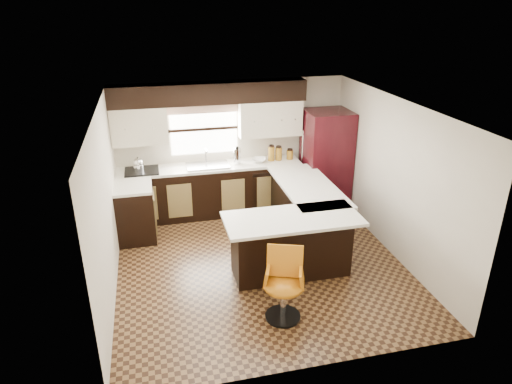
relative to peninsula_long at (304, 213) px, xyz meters
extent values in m
plane|color=#49301A|center=(-0.90, -0.62, -0.45)|extent=(4.40, 4.40, 0.00)
plane|color=silver|center=(-0.90, -0.62, 1.95)|extent=(4.40, 4.40, 0.00)
plane|color=beige|center=(-0.90, 1.58, 0.75)|extent=(4.40, 0.00, 4.40)
plane|color=beige|center=(-0.90, -2.83, 0.75)|extent=(4.40, 0.00, 4.40)
plane|color=beige|center=(-3.00, -0.62, 0.75)|extent=(0.00, 4.40, 4.40)
plane|color=beige|center=(1.20, -0.62, 0.75)|extent=(0.00, 4.40, 4.40)
cube|color=black|center=(-1.35, 1.28, 0.00)|extent=(3.30, 0.60, 0.90)
cube|color=black|center=(-2.70, 0.62, 0.00)|extent=(0.60, 0.70, 0.90)
cube|color=silver|center=(-1.35, 1.28, 0.47)|extent=(3.30, 0.60, 0.04)
cube|color=silver|center=(-2.70, 0.62, 0.47)|extent=(0.60, 0.70, 0.04)
cube|color=black|center=(-1.30, 1.40, 1.77)|extent=(3.40, 0.35, 0.36)
cube|color=beige|center=(-2.52, 1.40, 1.27)|extent=(0.94, 0.35, 0.64)
cube|color=beige|center=(-0.22, 1.40, 1.27)|extent=(1.14, 0.35, 0.64)
cube|color=white|center=(-1.40, 1.56, 1.10)|extent=(1.20, 0.02, 0.90)
cube|color=#D19B93|center=(-1.40, 1.52, 1.49)|extent=(1.30, 0.06, 0.18)
cube|color=#B2B2B7|center=(-1.40, 1.25, 0.51)|extent=(0.75, 0.45, 0.03)
cube|color=black|center=(-0.35, 0.99, -0.02)|extent=(0.58, 0.03, 0.78)
cube|color=black|center=(-2.55, 1.25, 0.51)|extent=(0.58, 0.50, 0.02)
cube|color=black|center=(0.00, 0.00, 0.00)|extent=(0.60, 1.95, 0.90)
cube|color=black|center=(-0.53, -0.97, 0.00)|extent=(1.65, 0.60, 0.90)
cube|color=silver|center=(0.05, 0.00, 0.47)|extent=(0.84, 1.95, 0.04)
cube|color=silver|center=(-0.55, -1.06, 0.47)|extent=(1.89, 0.84, 0.04)
cube|color=#33080E|center=(0.78, 1.07, 0.49)|extent=(0.80, 0.77, 1.87)
cylinder|color=silver|center=(-0.86, 1.28, 0.64)|extent=(0.13, 0.13, 0.29)
imported|color=white|center=(-0.45, 1.27, 0.53)|extent=(0.34, 0.34, 0.06)
cylinder|color=#976A1B|center=(-0.21, 1.30, 0.63)|extent=(0.12, 0.12, 0.27)
cylinder|color=#976A1B|center=(-0.07, 1.30, 0.61)|extent=(0.12, 0.12, 0.24)
cylinder|color=#976A1B|center=(0.15, 1.30, 0.58)|extent=(0.12, 0.12, 0.17)
camera|label=1|loc=(-2.33, -6.42, 3.28)|focal=32.00mm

